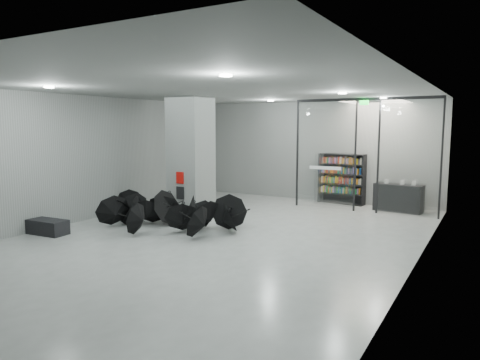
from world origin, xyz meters
The scene contains 10 objects.
room centered at (0.00, 0.00, 2.84)m, with size 14.00×14.02×4.01m.
column centered at (-2.50, 2.00, 2.00)m, with size 1.20×1.20×4.00m, color slate.
fire_cabinet centered at (-2.50, 1.38, 1.35)m, with size 0.28×0.04×0.38m, color #A50A07.
info_panel centered at (-2.50, 1.38, 0.85)m, with size 0.30×0.03×0.42m, color black.
exit_sign centered at (2.40, 5.30, 3.82)m, with size 0.30×0.06×0.15m, color #0CE533.
glass_partition centered at (2.39, 5.50, 2.18)m, with size 5.06×0.08×4.00m.
bench centered at (-4.50, -2.20, 0.21)m, with size 1.28×0.55×0.41m, color black.
bookshelf centered at (1.25, 6.75, 0.98)m, with size 1.78×0.36×1.96m, color black, non-canonical shape.
shop_counter centered at (3.50, 6.22, 0.49)m, with size 1.64×0.65×0.98m, color black.
umbrella_cluster centered at (-1.83, 0.22, 0.31)m, with size 5.73×3.36×1.32m.
Camera 1 is at (6.37, -10.05, 3.06)m, focal length 33.09 mm.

